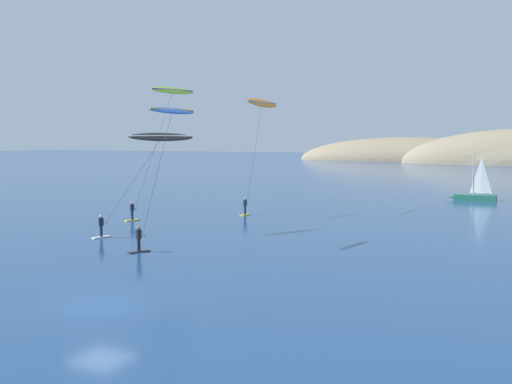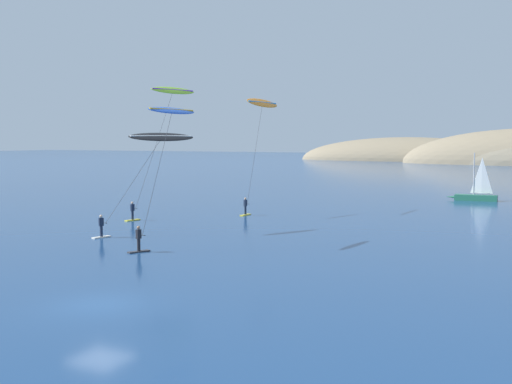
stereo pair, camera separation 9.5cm
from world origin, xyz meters
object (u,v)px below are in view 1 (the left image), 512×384
object	(u,v)px
kitesurfer_black	(157,144)
kitesurfer_orange	(261,110)
kitesurfer_lime	(169,102)
kitesurfer_blue	(168,124)
sailboat_near	(473,195)

from	to	relation	value
kitesurfer_black	kitesurfer_orange	world-z (taller)	kitesurfer_orange
kitesurfer_lime	kitesurfer_orange	xyz separation A→B (m)	(6.09, 7.09, -0.58)
kitesurfer_blue	kitesurfer_lime	bearing A→B (deg)	124.53
kitesurfer_blue	kitesurfer_orange	world-z (taller)	kitesurfer_orange
kitesurfer_black	kitesurfer_blue	world-z (taller)	kitesurfer_blue
sailboat_near	kitesurfer_black	distance (m)	42.94
kitesurfer_black	kitesurfer_orange	xyz separation A→B (m)	(0.94, 16.20, 3.21)
kitesurfer_blue	kitesurfer_black	bearing A→B (deg)	132.71
kitesurfer_black	kitesurfer_blue	size ratio (longest dim) A/B	0.83
kitesurfer_black	kitesurfer_orange	size ratio (longest dim) A/B	0.69
sailboat_near	kitesurfer_blue	distance (m)	45.97
sailboat_near	kitesurfer_lime	world-z (taller)	kitesurfer_lime
kitesurfer_lime	kitesurfer_blue	bearing A→B (deg)	-55.47
kitesurfer_black	kitesurfer_orange	distance (m)	16.54
kitesurfer_blue	kitesurfer_lime	size ratio (longest dim) A/B	0.78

